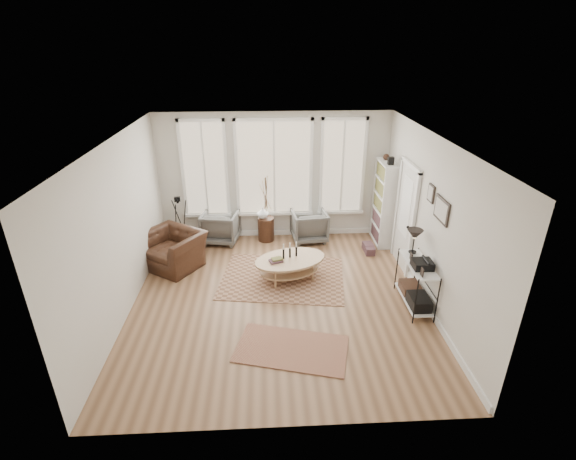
{
  "coord_description": "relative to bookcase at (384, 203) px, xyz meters",
  "views": [
    {
      "loc": [
        -0.17,
        -6.36,
        4.33
      ],
      "look_at": [
        0.2,
        0.6,
        1.1
      ],
      "focal_mm": 26.0,
      "sensor_mm": 36.0,
      "label": 1
    }
  ],
  "objects": [
    {
      "name": "room",
      "position": [
        -2.42,
        -2.2,
        0.47
      ],
      "size": [
        5.5,
        5.54,
        2.9
      ],
      "color": "#916948",
      "rests_on": "ground"
    },
    {
      "name": "wall_art",
      "position": [
        0.14,
        -2.49,
        0.92
      ],
      "size": [
        0.04,
        0.88,
        0.44
      ],
      "color": "black",
      "rests_on": "ground"
    },
    {
      "name": "rug_main",
      "position": [
        -2.34,
        -1.49,
        -0.95
      ],
      "size": [
        2.6,
        2.09,
        0.01
      ],
      "primitive_type": "cube",
      "rotation": [
        0.0,
        0.0,
        -0.14
      ],
      "color": "brown",
      "rests_on": "ground"
    },
    {
      "name": "book_stack_far",
      "position": [
        -0.39,
        -0.59,
        -0.87
      ],
      "size": [
        0.2,
        0.25,
        0.16
      ],
      "primitive_type": "cube",
      "rotation": [
        0.0,
        0.0,
        -0.01
      ],
      "color": "brown",
      "rests_on": "ground"
    },
    {
      "name": "door",
      "position": [
        0.13,
        -1.08,
        0.17
      ],
      "size": [
        0.09,
        1.06,
        2.22
      ],
      "color": "silver",
      "rests_on": "ground"
    },
    {
      "name": "bookcase",
      "position": [
        0.0,
        0.0,
        0.0
      ],
      "size": [
        0.31,
        0.85,
        2.06
      ],
      "color": "white",
      "rests_on": "ground"
    },
    {
      "name": "vase",
      "position": [
        -2.71,
        0.22,
        -0.27
      ],
      "size": [
        0.29,
        0.29,
        0.26
      ],
      "primitive_type": "imported",
      "rotation": [
        0.0,
        0.0,
        -0.22
      ],
      "color": "silver",
      "rests_on": "side_table"
    },
    {
      "name": "low_shelf",
      "position": [
        -0.06,
        -2.52,
        -0.44
      ],
      "size": [
        0.38,
        1.08,
        1.3
      ],
      "color": "white",
      "rests_on": "ground"
    },
    {
      "name": "rug_runner",
      "position": [
        -2.29,
        -3.59,
        -0.94
      ],
      "size": [
        1.85,
        1.33,
        0.01
      ],
      "primitive_type": "cube",
      "rotation": [
        0.0,
        0.0,
        -0.26
      ],
      "color": "maroon",
      "rests_on": "ground"
    },
    {
      "name": "armchair_right",
      "position": [
        -1.65,
        0.19,
        -0.59
      ],
      "size": [
        0.86,
        0.88,
        0.72
      ],
      "primitive_type": "imported",
      "rotation": [
        0.0,
        0.0,
        3.26
      ],
      "color": "#5F5E5A",
      "rests_on": "ground"
    },
    {
      "name": "accent_chair",
      "position": [
        -4.57,
        -0.88,
        -0.58
      ],
      "size": [
        1.51,
        1.47,
        0.74
      ],
      "primitive_type": "imported",
      "rotation": [
        0.0,
        0.0,
        -0.59
      ],
      "color": "#392014",
      "rests_on": "ground"
    },
    {
      "name": "side_table",
      "position": [
        -2.65,
        0.22,
        -0.2
      ],
      "size": [
        0.37,
        0.37,
        1.57
      ],
      "color": "#392014",
      "rests_on": "ground"
    },
    {
      "name": "bay_window",
      "position": [
        -2.44,
        0.49,
        0.65
      ],
      "size": [
        4.14,
        0.12,
        2.24
      ],
      "color": "tan",
      "rests_on": "ground"
    },
    {
      "name": "book_stack_near",
      "position": [
        -0.39,
        -0.42,
        -0.87
      ],
      "size": [
        0.22,
        0.28,
        0.17
      ],
      "primitive_type": "cube",
      "rotation": [
        0.0,
        0.0,
        0.07
      ],
      "color": "brown",
      "rests_on": "ground"
    },
    {
      "name": "tripod_camera",
      "position": [
        -4.51,
        -0.2,
        -0.37
      ],
      "size": [
        0.44,
        0.44,
        1.26
      ],
      "color": "black",
      "rests_on": "ground"
    },
    {
      "name": "armchair_left",
      "position": [
        -3.68,
        0.22,
        -0.59
      ],
      "size": [
        0.92,
        0.93,
        0.74
      ],
      "primitive_type": "imported",
      "rotation": [
        0.0,
        0.0,
        2.97
      ],
      "color": "#5F5E5A",
      "rests_on": "ground"
    },
    {
      "name": "coffee_table",
      "position": [
        -2.2,
        -1.53,
        -0.61
      ],
      "size": [
        1.61,
        1.29,
        0.64
      ],
      "color": "tan",
      "rests_on": "ground"
    }
  ]
}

